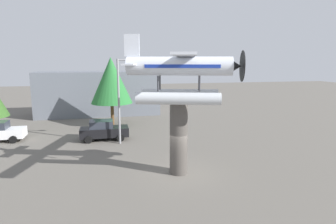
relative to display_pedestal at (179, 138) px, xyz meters
name	(u,v)px	position (x,y,z in m)	size (l,w,h in m)	color
ground_plane	(178,173)	(0.00, 0.00, -2.25)	(140.00, 140.00, 0.00)	#605B54
display_pedestal	(179,138)	(0.00, 0.00, 0.00)	(1.10, 1.10, 4.49)	#4C4742
floatplane_monument	(181,74)	(0.12, -0.04, 3.92)	(7.20, 10.26, 4.00)	silver
car_mid_black	(104,130)	(-4.54, 8.90, -1.36)	(4.20, 2.02, 1.76)	black
streetlight_primary	(121,95)	(-3.00, 7.41, 1.93)	(1.84, 0.28, 7.12)	gray
storefront_building	(99,93)	(-5.04, 22.00, 0.55)	(15.31, 5.68, 5.60)	slate
tree_east	(111,80)	(-3.59, 14.88, 2.63)	(4.44, 4.44, 7.35)	brown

